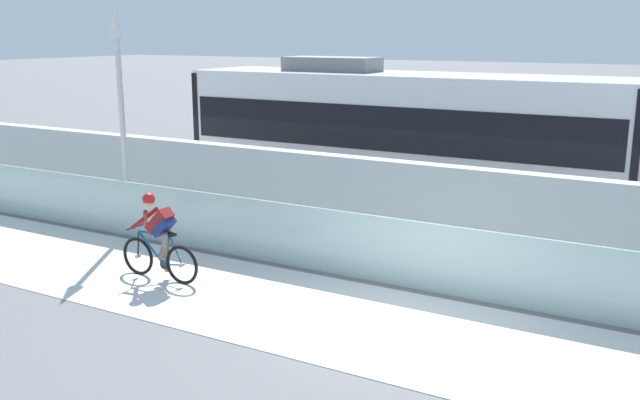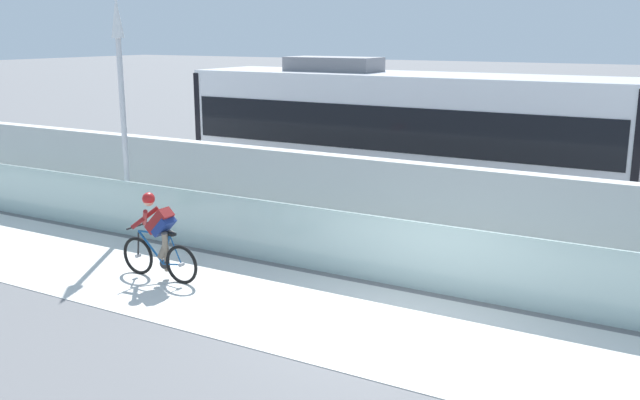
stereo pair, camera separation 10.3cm
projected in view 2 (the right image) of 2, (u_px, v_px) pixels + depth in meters
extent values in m
plane|color=slate|center=(393.00, 331.00, 10.77)|extent=(200.00, 200.00, 0.00)
cube|color=silver|center=(393.00, 330.00, 10.76)|extent=(32.00, 3.20, 0.01)
cube|color=#ADC6C1|center=(438.00, 259.00, 12.18)|extent=(32.00, 0.05, 1.23)
cube|color=silver|center=(472.00, 217.00, 13.62)|extent=(32.00, 0.36, 1.91)
cube|color=#595654|center=(505.00, 234.00, 15.94)|extent=(32.00, 0.08, 0.01)
cube|color=#595654|center=(521.00, 219.00, 17.15)|extent=(32.00, 0.08, 0.01)
cube|color=silver|center=(403.00, 137.00, 17.48)|extent=(11.00, 2.50, 3.10)
cube|color=black|center=(404.00, 123.00, 17.40)|extent=(10.56, 2.54, 1.04)
cube|color=#14724C|center=(402.00, 191.00, 17.80)|extent=(10.78, 2.53, 0.28)
cube|color=slate|center=(333.00, 64.00, 18.05)|extent=(2.40, 1.10, 0.36)
cube|color=#232326|center=(284.00, 183.00, 19.55)|extent=(1.40, 1.88, 0.20)
cylinder|color=black|center=(270.00, 190.00, 18.96)|extent=(0.60, 0.10, 0.60)
cylinder|color=black|center=(298.00, 181.00, 20.17)|extent=(0.60, 0.10, 0.60)
cube|color=#232326|center=(544.00, 215.00, 16.13)|extent=(1.40, 1.88, 0.20)
cylinder|color=black|center=(536.00, 225.00, 15.54)|extent=(0.60, 0.10, 0.60)
cylinder|color=black|center=(551.00, 211.00, 16.75)|extent=(0.60, 0.10, 0.60)
cube|color=black|center=(226.00, 123.00, 20.13)|extent=(0.16, 2.54, 2.94)
torus|color=black|center=(138.00, 256.00, 13.21)|extent=(0.72, 0.06, 0.72)
cylinder|color=#99999E|center=(138.00, 256.00, 13.21)|extent=(0.07, 0.10, 0.07)
torus|color=black|center=(181.00, 265.00, 12.70)|extent=(0.72, 0.06, 0.72)
cylinder|color=#99999E|center=(181.00, 265.00, 12.70)|extent=(0.07, 0.10, 0.07)
cylinder|color=#144C8C|center=(151.00, 247.00, 12.99)|extent=(0.60, 0.04, 0.58)
cylinder|color=#144C8C|center=(167.00, 250.00, 12.81)|extent=(0.22, 0.04, 0.59)
cylinder|color=#144C8C|center=(154.00, 233.00, 12.88)|extent=(0.76, 0.04, 0.07)
cylinder|color=#144C8C|center=(173.00, 264.00, 12.81)|extent=(0.43, 0.03, 0.09)
cylinder|color=#144C8C|center=(176.00, 250.00, 12.70)|extent=(0.27, 0.02, 0.53)
cylinder|color=black|center=(138.00, 243.00, 13.14)|extent=(0.08, 0.03, 0.49)
cube|color=black|center=(170.00, 234.00, 12.69)|extent=(0.24, 0.10, 0.05)
cylinder|color=black|center=(138.00, 226.00, 13.04)|extent=(0.03, 0.58, 0.03)
cylinder|color=#262628|center=(164.00, 264.00, 12.92)|extent=(0.18, 0.02, 0.18)
cube|color=maroon|center=(160.00, 221.00, 12.75)|extent=(0.50, 0.28, 0.51)
cube|color=navy|center=(164.00, 226.00, 12.72)|extent=(0.38, 0.30, 0.38)
sphere|color=beige|center=(149.00, 201.00, 12.78)|extent=(0.20, 0.20, 0.20)
sphere|color=red|center=(149.00, 199.00, 12.78)|extent=(0.23, 0.23, 0.23)
cylinder|color=maroon|center=(145.00, 218.00, 12.92)|extent=(0.44, 0.41, 0.41)
cylinder|color=maroon|center=(145.00, 218.00, 12.92)|extent=(0.44, 0.41, 0.41)
cylinder|color=#726656|center=(166.00, 252.00, 12.83)|extent=(0.29, 0.33, 0.80)
cylinder|color=#726656|center=(166.00, 244.00, 12.79)|extent=(0.29, 0.33, 0.54)
cylinder|color=gray|center=(130.00, 226.00, 16.21)|extent=(0.24, 0.24, 0.20)
cylinder|color=silver|center=(124.00, 135.00, 15.73)|extent=(0.12, 0.12, 4.20)
cone|color=white|center=(117.00, 16.00, 15.14)|extent=(0.28, 0.28, 0.90)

